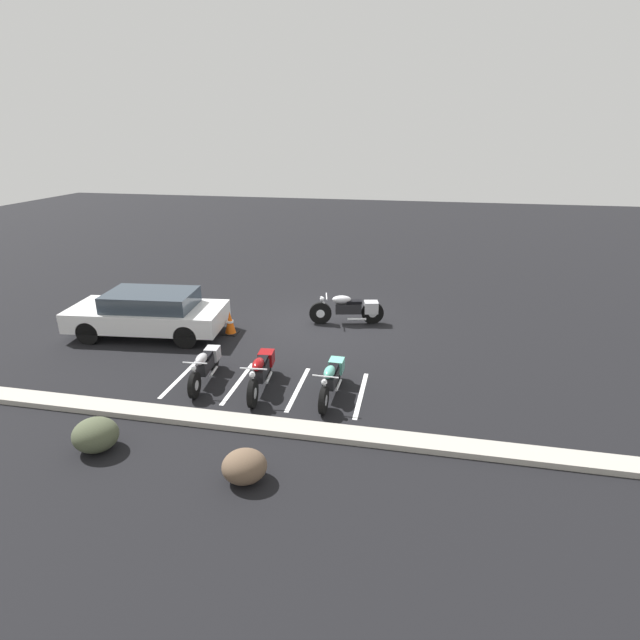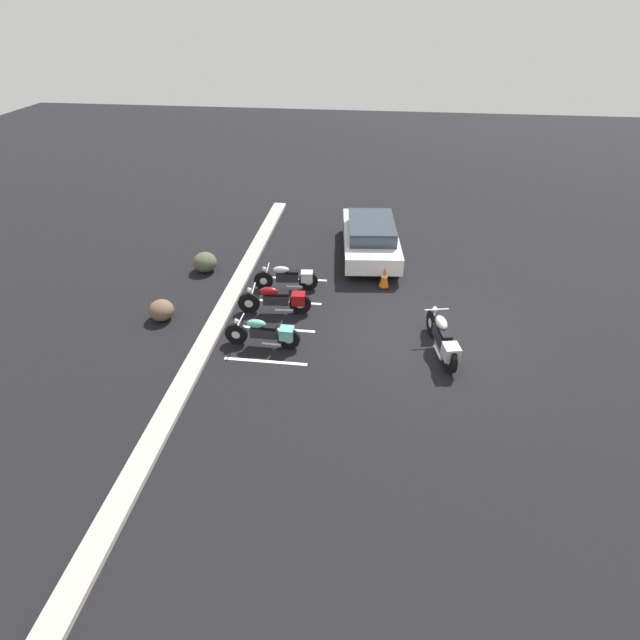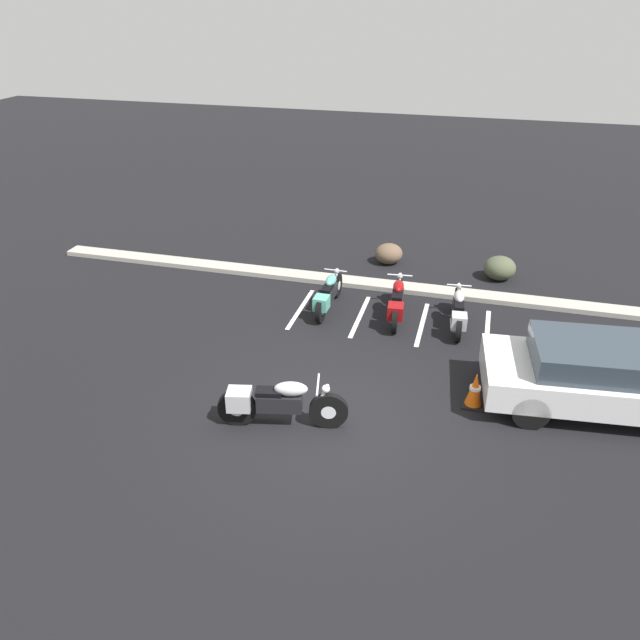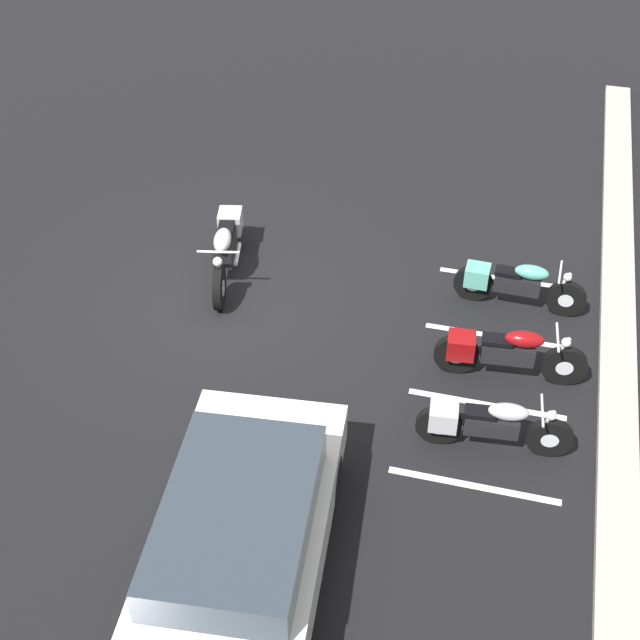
% 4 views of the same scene
% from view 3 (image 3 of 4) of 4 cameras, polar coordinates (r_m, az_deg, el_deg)
% --- Properties ---
extents(ground, '(60.00, 60.00, 0.00)m').
position_cam_3_polar(ground, '(11.05, 0.44, -9.37)').
color(ground, black).
extents(motorcycle_silver_featured, '(2.23, 0.82, 0.89)m').
position_cam_3_polar(motorcycle_silver_featured, '(10.75, -4.07, -7.54)').
color(motorcycle_silver_featured, black).
rests_on(motorcycle_silver_featured, ground).
extents(parked_bike_0, '(0.55, 1.97, 0.77)m').
position_cam_3_polar(parked_bike_0, '(14.50, 0.74, 2.35)').
color(parked_bike_0, black).
rests_on(parked_bike_0, ground).
extents(parked_bike_1, '(0.59, 2.07, 0.82)m').
position_cam_3_polar(parked_bike_1, '(14.22, 7.06, 1.67)').
color(parked_bike_1, black).
rests_on(parked_bike_1, ground).
extents(parked_bike_2, '(0.56, 1.96, 0.77)m').
position_cam_3_polar(parked_bike_2, '(14.08, 12.52, 0.78)').
color(parked_bike_2, black).
rests_on(parked_bike_2, ground).
extents(car_white, '(4.46, 2.21, 1.29)m').
position_cam_3_polar(car_white, '(12.14, 24.73, -4.62)').
color(car_white, black).
rests_on(car_white, ground).
extents(concrete_curb, '(18.00, 0.50, 0.12)m').
position_cam_3_polar(concrete_curb, '(15.87, 5.74, 3.19)').
color(concrete_curb, '#A8A399').
rests_on(concrete_curb, ground).
extents(landscape_rock_0, '(0.98, 0.93, 0.62)m').
position_cam_3_polar(landscape_rock_0, '(16.81, 16.11, 4.59)').
color(landscape_rock_0, '#4A503A').
rests_on(landscape_rock_0, ground).
extents(landscape_rock_1, '(0.93, 0.89, 0.56)m').
position_cam_3_polar(landscape_rock_1, '(17.24, 6.30, 6.05)').
color(landscape_rock_1, brown).
rests_on(landscape_rock_1, ground).
extents(traffic_cone, '(0.40, 0.40, 0.67)m').
position_cam_3_polar(traffic_cone, '(11.63, 13.97, -6.26)').
color(traffic_cone, black).
rests_on(traffic_cone, ground).
extents(stall_line_0, '(0.10, 2.10, 0.00)m').
position_cam_3_polar(stall_line_0, '(14.75, -1.80, 1.03)').
color(stall_line_0, white).
rests_on(stall_line_0, ground).
extents(stall_line_1, '(0.10, 2.10, 0.00)m').
position_cam_3_polar(stall_line_1, '(14.44, 3.67, 0.35)').
color(stall_line_1, white).
rests_on(stall_line_1, ground).
extents(stall_line_2, '(0.10, 2.10, 0.00)m').
position_cam_3_polar(stall_line_2, '(14.27, 9.31, -0.36)').
color(stall_line_2, white).
rests_on(stall_line_2, ground).
extents(stall_line_3, '(0.10, 2.10, 0.00)m').
position_cam_3_polar(stall_line_3, '(14.24, 15.04, -1.07)').
color(stall_line_3, white).
rests_on(stall_line_3, ground).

